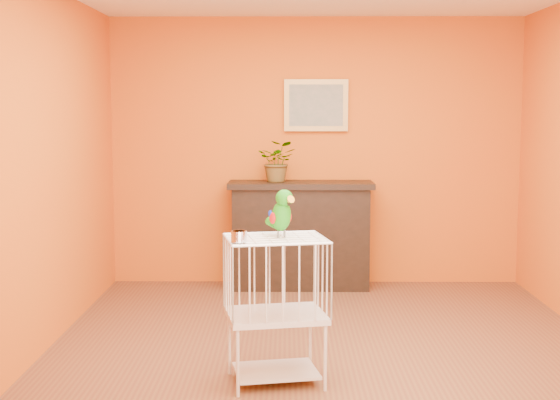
{
  "coord_description": "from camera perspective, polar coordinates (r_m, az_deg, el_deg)",
  "views": [
    {
      "loc": [
        -0.28,
        -5.39,
        1.71
      ],
      "look_at": [
        -0.32,
        -0.58,
        1.15
      ],
      "focal_mm": 50.0,
      "sensor_mm": 36.0,
      "label": 1
    }
  ],
  "objects": [
    {
      "name": "parrot",
      "position": [
        4.82,
        0.11,
        -0.92
      ],
      "size": [
        0.2,
        0.25,
        0.3
      ],
      "rotation": [
        0.0,
        0.0,
        0.59
      ],
      "color": "#59544C",
      "rests_on": "birdcage"
    },
    {
      "name": "ground",
      "position": [
        5.66,
        3.4,
        -10.97
      ],
      "size": [
        4.5,
        4.5,
        0.0
      ],
      "primitive_type": "plane",
      "color": "brown",
      "rests_on": "ground"
    },
    {
      "name": "console_cabinet",
      "position": [
        7.49,
        1.5,
        -2.55
      ],
      "size": [
        1.38,
        0.5,
        1.02
      ],
      "color": "black",
      "rests_on": "ground"
    },
    {
      "name": "room_shell",
      "position": [
        5.39,
        3.52,
        5.28
      ],
      "size": [
        4.5,
        4.5,
        4.5
      ],
      "color": "#CD5D13",
      "rests_on": "ground"
    },
    {
      "name": "framed_picture",
      "position": [
        7.61,
        2.65,
        6.93
      ],
      "size": [
        0.62,
        0.04,
        0.5
      ],
      "color": "#AE813E",
      "rests_on": "room_shell"
    },
    {
      "name": "feed_cup",
      "position": [
        4.64,
        -3.03,
        -2.68
      ],
      "size": [
        0.09,
        0.09,
        0.07
      ],
      "primitive_type": "cylinder",
      "color": "silver",
      "rests_on": "birdcage"
    },
    {
      "name": "potted_plant",
      "position": [
        7.46,
        -0.16,
        2.54
      ],
      "size": [
        0.41,
        0.45,
        0.31
      ],
      "primitive_type": "imported",
      "rotation": [
        0.0,
        0.0,
        -0.16
      ],
      "color": "#26722D",
      "rests_on": "console_cabinet"
    },
    {
      "name": "birdcage",
      "position": [
        4.91,
        -0.31,
        -7.9
      ],
      "size": [
        0.68,
        0.57,
        0.92
      ],
      "rotation": [
        0.0,
        0.0,
        0.2
      ],
      "color": "silver",
      "rests_on": "ground"
    }
  ]
}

